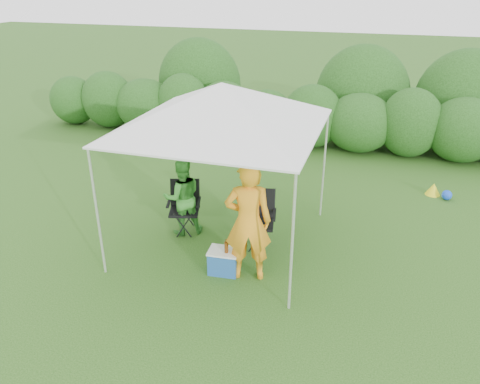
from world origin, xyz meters
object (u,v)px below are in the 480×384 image
(chair_right, at_px, (258,215))
(man, at_px, (248,222))
(chair_left, at_px, (185,203))
(cooler, at_px, (224,261))
(canopy, at_px, (222,106))
(woman, at_px, (182,197))

(chair_right, relative_size, man, 0.51)
(chair_left, distance_m, cooler, 1.64)
(canopy, height_order, chair_left, canopy)
(cooler, bearing_deg, chair_left, 131.13)
(chair_left, bearing_deg, man, -52.80)
(chair_right, xyz_separation_m, man, (0.12, -1.03, 0.42))
(chair_right, bearing_deg, cooler, -116.14)
(chair_right, bearing_deg, chair_left, 165.68)
(woman, height_order, cooler, woman)
(man, distance_m, woman, 1.83)
(chair_left, xyz_separation_m, cooler, (1.15, -1.12, -0.33))
(chair_right, distance_m, woman, 1.41)
(chair_right, bearing_deg, woman, 170.42)
(chair_right, xyz_separation_m, woman, (-1.41, -0.04, 0.16))
(canopy, distance_m, chair_left, 2.10)
(chair_left, relative_size, woman, 0.66)
(cooler, bearing_deg, chair_right, 70.70)
(woman, relative_size, cooler, 2.83)
(chair_left, height_order, man, man)
(man, height_order, cooler, man)
(canopy, bearing_deg, man, -52.14)
(canopy, height_order, chair_right, canopy)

